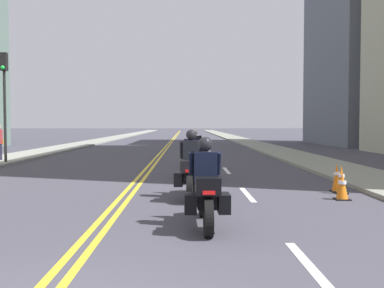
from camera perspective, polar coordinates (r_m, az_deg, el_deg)
name	(u,v)px	position (r m, az deg, el deg)	size (l,w,h in m)	color
ground_plane	(173,140)	(51.70, -2.44, 0.53)	(264.00, 264.00, 0.00)	#3E3D47
sidewalk_left	(107,139)	(52.45, -10.65, 0.58)	(2.58, 144.00, 0.12)	gray
sidewalk_right	(238,139)	(52.02, 5.83, 0.60)	(2.58, 144.00, 0.12)	gray
centreline_yellow_inner	(172,140)	(51.70, -2.58, 0.53)	(0.12, 132.00, 0.01)	yellow
centreline_yellow_outer	(174,140)	(51.69, -2.31, 0.53)	(0.12, 132.00, 0.01)	yellow
lane_dashes_white	(208,149)	(32.73, 2.01, -0.64)	(0.14, 56.40, 0.01)	silver
building_right_1	(364,14)	(43.54, 20.76, 14.94)	(7.15, 12.86, 22.58)	slate
motorcycle_0	(206,191)	(8.01, 1.73, -5.96)	(0.77, 2.27, 1.60)	black
motorcycle_1	(191,171)	(11.10, -0.12, -3.44)	(0.78, 2.30, 1.69)	black
motorcycle_2	(193,160)	(14.95, 0.09, -1.97)	(0.78, 2.20, 1.58)	black
motorcycle_3	(195,152)	(18.81, 0.35, -1.00)	(0.77, 2.12, 1.60)	black
traffic_cone_0	(337,177)	(12.83, 17.70, -4.01)	(0.32, 0.32, 0.78)	black
traffic_cone_1	(342,186)	(11.53, 18.32, -5.05)	(0.35, 0.35, 0.66)	black
traffic_cone_2	(341,180)	(12.52, 18.21, -4.26)	(0.31, 0.31, 0.74)	black
traffic_light_near	(4,88)	(22.07, -22.47, 6.49)	(0.28, 0.38, 4.99)	black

